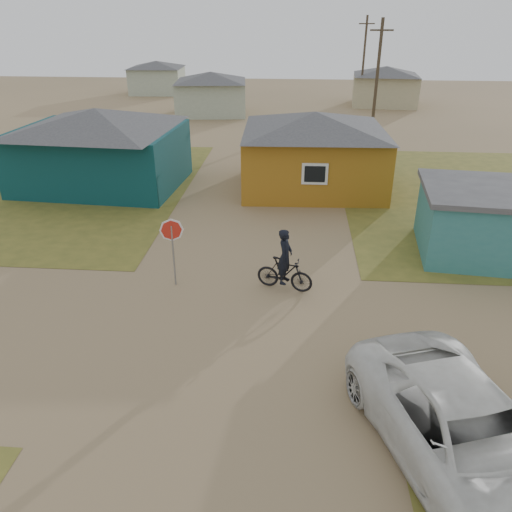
# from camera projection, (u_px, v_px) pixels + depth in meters

# --- Properties ---
(ground) EXTENTS (120.00, 120.00, 0.00)m
(ground) POSITION_uv_depth(u_px,v_px,m) (232.00, 345.00, 13.91)
(ground) COLOR #977C57
(grass_nw) EXTENTS (20.00, 18.00, 0.00)m
(grass_nw) POSITION_uv_depth(u_px,v_px,m) (1.00, 185.00, 26.52)
(grass_nw) COLOR olive
(grass_nw) RESTS_ON ground
(house_teal) EXTENTS (8.93, 7.08, 4.00)m
(house_teal) POSITION_uv_depth(u_px,v_px,m) (99.00, 147.00, 25.67)
(house_teal) COLOR #0A3437
(house_teal) RESTS_ON ground
(house_yellow) EXTENTS (7.72, 6.76, 3.90)m
(house_yellow) POSITION_uv_depth(u_px,v_px,m) (314.00, 150.00, 25.36)
(house_yellow) COLOR #9F6818
(house_yellow) RESTS_ON ground
(shed_turquoise) EXTENTS (6.71, 4.93, 2.60)m
(shed_turquoise) POSITION_uv_depth(u_px,v_px,m) (507.00, 223.00, 18.46)
(shed_turquoise) COLOR #367875
(shed_turquoise) RESTS_ON ground
(house_pale_west) EXTENTS (7.04, 6.15, 3.60)m
(house_pale_west) POSITION_uv_depth(u_px,v_px,m) (211.00, 93.00, 43.90)
(house_pale_west) COLOR #ABB69C
(house_pale_west) RESTS_ON ground
(house_beige_east) EXTENTS (6.95, 6.05, 3.60)m
(house_beige_east) POSITION_uv_depth(u_px,v_px,m) (385.00, 85.00, 48.13)
(house_beige_east) COLOR tan
(house_beige_east) RESTS_ON ground
(house_pale_north) EXTENTS (6.28, 5.81, 3.40)m
(house_pale_north) POSITION_uv_depth(u_px,v_px,m) (157.00, 77.00, 55.24)
(house_pale_north) COLOR #ABB69C
(house_pale_north) RESTS_ON ground
(utility_pole_near) EXTENTS (1.40, 0.20, 8.00)m
(utility_pole_near) POSITION_uv_depth(u_px,v_px,m) (376.00, 85.00, 31.28)
(utility_pole_near) COLOR #453829
(utility_pole_near) RESTS_ON ground
(utility_pole_far) EXTENTS (1.40, 0.20, 8.00)m
(utility_pole_far) POSITION_uv_depth(u_px,v_px,m) (363.00, 62.00, 45.51)
(utility_pole_far) COLOR #453829
(utility_pole_far) RESTS_ON ground
(stop_sign) EXTENTS (0.78, 0.18, 2.40)m
(stop_sign) POSITION_uv_depth(u_px,v_px,m) (172.00, 237.00, 16.19)
(stop_sign) COLOR gray
(stop_sign) RESTS_ON ground
(cyclist) EXTENTS (1.97, 1.02, 2.15)m
(cyclist) POSITION_uv_depth(u_px,v_px,m) (285.00, 268.00, 16.35)
(cyclist) COLOR black
(cyclist) RESTS_ON ground
(vehicle) EXTENTS (4.69, 6.83, 1.74)m
(vehicle) POSITION_uv_depth(u_px,v_px,m) (468.00, 435.00, 9.81)
(vehicle) COLOR silver
(vehicle) RESTS_ON ground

